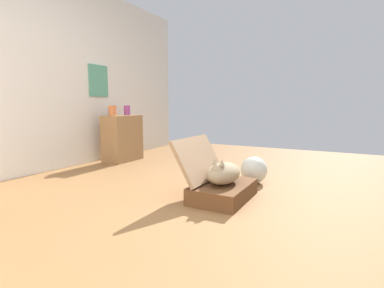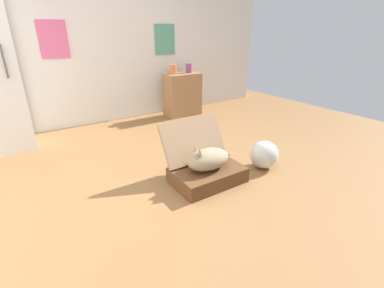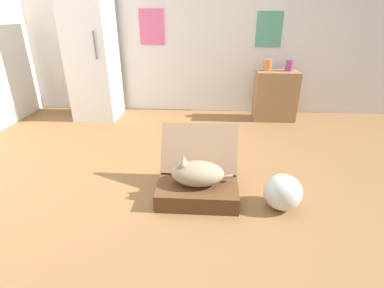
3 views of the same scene
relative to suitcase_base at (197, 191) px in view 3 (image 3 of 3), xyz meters
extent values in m
plane|color=olive|center=(-0.33, 0.27, -0.07)|extent=(7.68, 7.68, 0.00)
cube|color=silver|center=(-0.33, 2.53, 1.23)|extent=(6.40, 0.12, 2.60)
cube|color=#4F9479|center=(0.90, 2.45, 1.16)|extent=(0.37, 0.02, 0.48)
cube|color=#DB5C87|center=(-0.80, 2.45, 1.19)|extent=(0.36, 0.02, 0.49)
cube|color=brown|center=(0.00, 0.00, 0.00)|extent=(0.68, 0.45, 0.15)
cube|color=#9B7756|center=(0.00, 0.25, 0.28)|extent=(0.68, 0.25, 0.41)
ellipsoid|color=#998466|center=(0.00, 0.00, 0.17)|extent=(0.44, 0.28, 0.19)
sphere|color=#998466|center=(-0.12, 0.00, 0.22)|extent=(0.13, 0.13, 0.13)
cone|color=#998466|center=(-0.12, -0.03, 0.29)|extent=(0.06, 0.06, 0.06)
cone|color=#998466|center=(-0.12, 0.03, 0.29)|extent=(0.06, 0.06, 0.06)
cylinder|color=#998466|center=(0.20, 0.04, 0.12)|extent=(0.20, 0.03, 0.07)
ellipsoid|color=silver|center=(0.69, -0.08, 0.07)|extent=(0.31, 0.29, 0.30)
cube|color=silver|center=(-1.60, 2.07, 0.90)|extent=(0.60, 0.58, 1.95)
cylinder|color=#4C4C4C|center=(-1.42, 1.75, 1.00)|extent=(0.02, 0.02, 0.35)
cube|color=olive|center=(1.02, 2.12, 0.28)|extent=(0.59, 0.34, 0.71)
cylinder|color=#CC6B38|center=(0.87, 2.16, 0.71)|extent=(0.12, 0.12, 0.15)
cylinder|color=#8C387A|center=(1.17, 2.14, 0.71)|extent=(0.10, 0.10, 0.15)
camera|label=1|loc=(-2.43, -0.99, 0.79)|focal=27.31mm
camera|label=2|loc=(-1.42, -1.87, 1.31)|focal=25.64mm
camera|label=3|loc=(0.09, -2.09, 1.39)|focal=27.25mm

